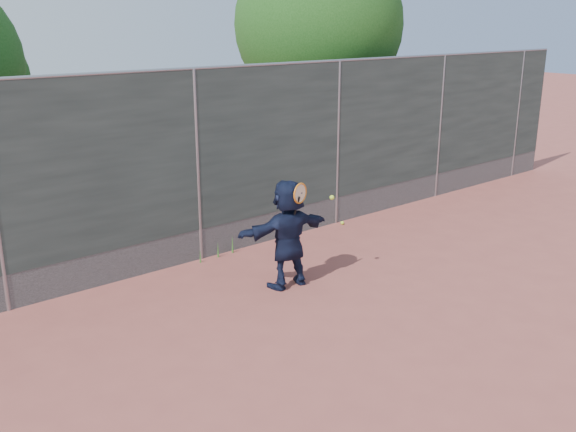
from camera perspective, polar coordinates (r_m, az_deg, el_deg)
ground at (r=7.95m, az=6.15°, el=-10.71°), size 80.00×80.00×0.00m
player at (r=9.07m, az=0.00°, el=-1.59°), size 1.50×0.60×1.58m
ball_ground at (r=12.08m, az=4.85°, el=-0.61°), size 0.07×0.07×0.07m
fence at (r=10.00m, az=-8.08°, el=4.73°), size 20.00×0.06×3.03m
swing_action at (r=8.81m, az=1.36°, el=1.88°), size 0.71×0.20×0.51m
tree_right at (r=14.43m, az=3.14°, el=16.25°), size 3.78×3.60×5.39m
weed_clump at (r=10.46m, az=-6.05°, el=-2.91°), size 0.68×0.07×0.30m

